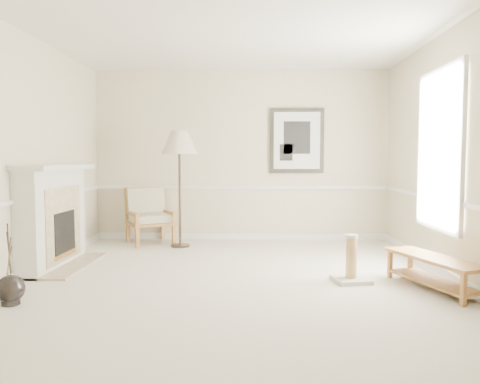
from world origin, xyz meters
The scene contains 8 objects.
ground centered at (0.00, 0.00, 0.00)m, with size 5.50×5.50×0.00m, color silver.
room centered at (0.14, 0.08, 1.87)m, with size 5.04×5.54×2.92m.
fireplace centered at (-2.34, 0.60, 0.64)m, with size 0.64×1.64×1.31m.
floor_vase centered at (-2.07, -1.00, 0.14)m, with size 0.27×0.27×0.78m.
armchair centered at (-1.52, 2.37, 0.49)m, with size 0.95×0.97×0.91m.
floor_lamp centered at (-0.94, 2.00, 1.59)m, with size 0.73×0.73×1.82m.
bench centered at (2.15, -0.34, 0.24)m, with size 0.77×1.29×0.35m.
scratching_post centered at (1.34, -0.05, 0.17)m, with size 0.44×0.44×0.54m.
Camera 1 is at (0.26, -5.29, 1.38)m, focal length 35.00 mm.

